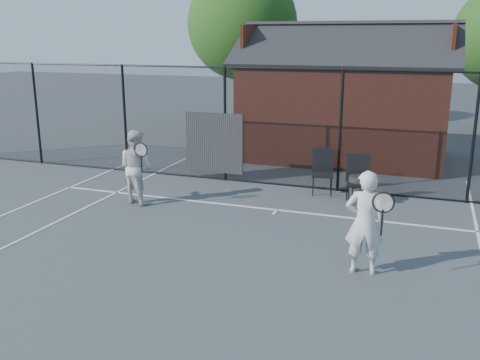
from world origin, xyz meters
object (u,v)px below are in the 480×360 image
(chair_left, at_px, (323,172))
(chair_right, at_px, (358,180))
(player_back, at_px, (136,167))
(waste_bin, at_px, (358,190))
(clubhouse, at_px, (345,106))
(player_front, at_px, (365,222))

(chair_left, height_order, chair_right, chair_right)
(player_back, bearing_deg, waste_bin, 18.44)
(chair_right, bearing_deg, clubhouse, 89.70)
(clubhouse, distance_m, player_back, 7.54)
(player_front, height_order, chair_right, player_front)
(player_front, xyz_separation_m, chair_right, (-0.58, 3.75, -0.31))
(clubhouse, relative_size, player_front, 3.78)
(player_back, height_order, waste_bin, player_back)
(player_back, relative_size, chair_left, 1.57)
(clubhouse, height_order, chair_left, clubhouse)
(player_front, height_order, waste_bin, player_front)
(player_back, bearing_deg, chair_left, 28.41)
(player_front, xyz_separation_m, player_back, (-5.40, 2.14, -0.01))
(player_back, distance_m, waste_bin, 5.12)
(player_back, distance_m, chair_right, 5.09)
(clubhouse, relative_size, waste_bin, 10.02)
(chair_left, xyz_separation_m, waste_bin, (0.93, -0.50, -0.22))
(player_front, bearing_deg, player_back, 158.43)
(chair_right, bearing_deg, waste_bin, -13.00)
(chair_left, distance_m, waste_bin, 1.08)
(player_front, height_order, chair_left, player_front)
(chair_left, relative_size, waste_bin, 1.66)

